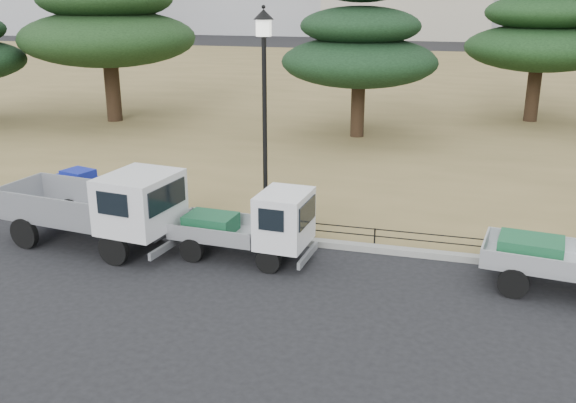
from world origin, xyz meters
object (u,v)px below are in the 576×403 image
(truck_large, at_px, (99,204))
(street_lamp, at_px, (264,86))
(tarp_pile, at_px, (74,191))
(truck_kei_front, at_px, (252,225))

(truck_large, bearing_deg, street_lamp, 32.51)
(truck_large, xyz_separation_m, tarp_pile, (-2.24, 2.24, -0.50))
(tarp_pile, bearing_deg, truck_kei_front, -17.99)
(street_lamp, distance_m, tarp_pile, 6.81)
(street_lamp, bearing_deg, truck_large, -154.47)
(truck_large, distance_m, truck_kei_front, 3.87)
(truck_large, height_order, truck_kei_front, truck_large)
(street_lamp, bearing_deg, truck_kei_front, -84.50)
(street_lamp, relative_size, tarp_pile, 2.81)
(truck_large, distance_m, street_lamp, 4.96)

